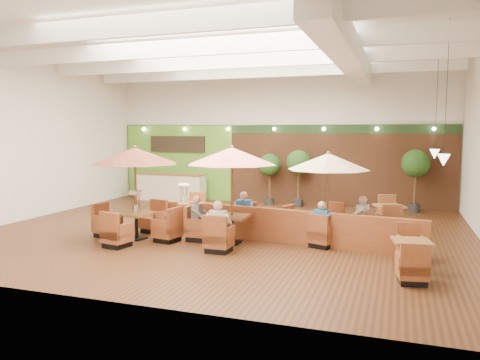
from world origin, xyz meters
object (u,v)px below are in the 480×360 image
at_px(service_counter, 171,187).
at_px(table_2, 328,179).
at_px(table_4, 411,256).
at_px(topiary_2, 416,166).
at_px(diner_4, 361,214).
at_px(diner_3, 322,219).
at_px(topiary_0, 269,167).
at_px(topiary_1, 299,164).
at_px(diner_1, 243,209).
at_px(table_0, 135,176).
at_px(table_1, 229,173).
at_px(table_3, 184,209).
at_px(table_5, 389,217).
at_px(diner_0, 219,221).
at_px(diner_2, 199,213).
at_px(booth_divider, 297,227).

distance_m(service_counter, table_2, 9.10).
height_order(table_4, topiary_2, topiary_2).
bearing_deg(diner_4, diner_3, 152.30).
bearing_deg(topiary_0, topiary_1, -0.00).
bearing_deg(diner_1, table_2, -175.25).
xyz_separation_m(service_counter, topiary_1, (5.50, 0.20, 1.08)).
relative_size(table_0, table_1, 1.00).
distance_m(table_2, topiary_1, 5.69).
bearing_deg(diner_4, topiary_1, 44.87).
height_order(table_4, diner_3, diner_3).
bearing_deg(table_0, diner_4, 26.63).
bearing_deg(table_3, table_5, 7.04).
height_order(table_2, topiary_0, table_2).
bearing_deg(topiary_0, table_1, -83.94).
bearing_deg(service_counter, diner_0, -55.33).
distance_m(table_3, diner_2, 2.43).
relative_size(table_3, diner_3, 3.23).
distance_m(table_2, topiary_2, 5.87).
xyz_separation_m(table_5, topiary_0, (-4.68, 3.19, 1.20)).
distance_m(table_4, table_5, 4.56).
relative_size(table_2, topiary_0, 1.21).
relative_size(table_5, diner_2, 3.32).
bearing_deg(booth_divider, table_4, -21.71).
bearing_deg(diner_4, topiary_0, 53.92).
xyz_separation_m(diner_0, diner_2, (-0.95, 0.95, -0.02)).
distance_m(service_counter, diner_2, 7.61).
distance_m(service_counter, topiary_1, 5.61).
bearing_deg(diner_2, service_counter, -152.83).
distance_m(service_counter, table_0, 7.31).
bearing_deg(booth_divider, diner_0, -132.19).
bearing_deg(table_5, table_3, 169.27).
xyz_separation_m(table_4, table_5, (-0.54, 4.52, 0.02)).
relative_size(booth_divider, table_5, 2.55).
bearing_deg(table_2, diner_1, -154.18).
bearing_deg(table_0, table_4, 5.26).
bearing_deg(diner_3, table_3, 174.16).
distance_m(topiary_1, diner_3, 6.60).
bearing_deg(booth_divider, service_counter, 146.13).
bearing_deg(topiary_0, table_4, -55.93).
height_order(table_0, table_2, table_0).
distance_m(topiary_0, topiary_1, 1.19).
bearing_deg(service_counter, diner_1, -46.96).
relative_size(booth_divider, topiary_1, 2.92).
distance_m(service_counter, table_3, 5.19).
xyz_separation_m(topiary_1, diner_0, (-0.42, -7.55, -0.89)).
bearing_deg(diner_0, diner_1, 85.20).
relative_size(table_1, topiary_2, 1.13).
relative_size(table_1, diner_0, 3.14).
distance_m(table_5, topiary_2, 3.57).
distance_m(table_2, diner_4, 1.27).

